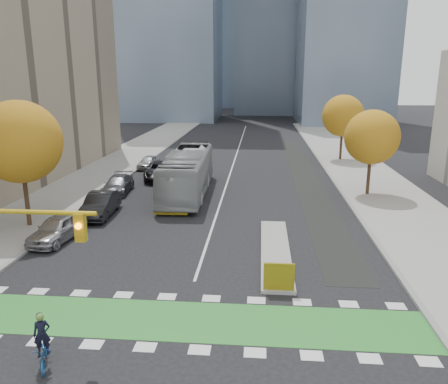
% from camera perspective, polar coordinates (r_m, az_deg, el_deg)
% --- Properties ---
extents(ground, '(300.00, 300.00, 0.00)m').
position_cam_1_polar(ground, '(17.24, -6.50, -18.91)').
color(ground, black).
rests_on(ground, ground).
extents(sidewalk_west, '(7.00, 120.00, 0.15)m').
position_cam_1_polar(sidewalk_west, '(39.01, -20.44, -0.25)').
color(sidewalk_west, gray).
rests_on(sidewalk_west, ground).
extents(sidewalk_east, '(7.00, 120.00, 0.15)m').
position_cam_1_polar(sidewalk_east, '(36.85, 21.13, -1.15)').
color(sidewalk_east, gray).
rests_on(sidewalk_east, ground).
extents(curb_west, '(0.30, 120.00, 0.16)m').
position_cam_1_polar(curb_west, '(37.66, -15.61, -0.37)').
color(curb_west, gray).
rests_on(curb_west, ground).
extents(curb_east, '(0.30, 120.00, 0.16)m').
position_cam_1_polar(curb_east, '(36.02, 15.78, -1.06)').
color(curb_east, gray).
rests_on(curb_east, ground).
extents(bike_crossing, '(20.00, 3.00, 0.01)m').
position_cam_1_polar(bike_crossing, '(18.48, -5.57, -16.35)').
color(bike_crossing, '#2A832C').
rests_on(bike_crossing, ground).
extents(centre_line, '(0.15, 70.00, 0.01)m').
position_cam_1_polar(centre_line, '(54.97, 1.57, 4.73)').
color(centre_line, silver).
rests_on(centre_line, ground).
extents(bike_lane_paint, '(2.50, 50.00, 0.01)m').
position_cam_1_polar(bike_lane_paint, '(45.29, 10.36, 2.34)').
color(bike_lane_paint, black).
rests_on(bike_lane_paint, ground).
extents(median_island, '(1.60, 10.00, 0.16)m').
position_cam_1_polar(median_island, '(24.93, 6.72, -7.65)').
color(median_island, gray).
rests_on(median_island, ground).
extents(hazard_board, '(1.40, 0.12, 1.30)m').
position_cam_1_polar(hazard_board, '(20.25, 7.20, -10.92)').
color(hazard_board, yellow).
rests_on(hazard_board, median_island).
extents(tree_west, '(5.20, 5.20, 8.22)m').
position_cam_1_polar(tree_west, '(30.33, -25.11, 5.93)').
color(tree_west, '#332114').
rests_on(tree_west, ground).
extents(tree_east_near, '(4.40, 4.40, 7.08)m').
position_cam_1_polar(tree_east_near, '(37.44, 18.75, 6.79)').
color(tree_east_near, '#332114').
rests_on(tree_east_near, ground).
extents(tree_east_far, '(4.80, 4.80, 7.65)m').
position_cam_1_polar(tree_east_far, '(53.08, 15.28, 9.57)').
color(tree_east_far, '#332114').
rests_on(tree_east_far, ground).
extents(cyclist, '(1.20, 1.81, 1.98)m').
position_cam_1_polar(cyclist, '(16.79, -22.49, -18.37)').
color(cyclist, navy).
rests_on(cyclist, ground).
extents(bus, '(3.50, 13.35, 3.69)m').
position_cam_1_polar(bus, '(36.66, -4.77, 2.57)').
color(bus, '#999EA0').
rests_on(bus, ground).
extents(parked_car_a, '(2.37, 4.74, 1.55)m').
position_cam_1_polar(parked_car_a, '(28.07, -20.94, -4.45)').
color(parked_car_a, '#A3A2A8').
rests_on(parked_car_a, ground).
extents(parked_car_b, '(2.02, 5.08, 1.64)m').
position_cam_1_polar(parked_car_b, '(32.11, -15.84, -1.58)').
color(parked_car_b, black).
rests_on(parked_car_b, ground).
extents(parked_car_c, '(2.32, 5.06, 1.44)m').
position_cam_1_polar(parked_car_c, '(38.22, -13.69, 0.97)').
color(parked_car_c, '#505156').
rests_on(parked_car_c, ground).
extents(parked_car_d, '(3.46, 6.28, 1.67)m').
position_cam_1_polar(parked_car_d, '(42.57, -8.25, 2.78)').
color(parked_car_d, black).
rests_on(parked_car_d, ground).
extents(parked_car_e, '(1.97, 4.15, 1.37)m').
position_cam_1_polar(parked_car_e, '(47.96, -9.84, 3.87)').
color(parked_car_e, '#AAABB0').
rests_on(parked_car_e, ground).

